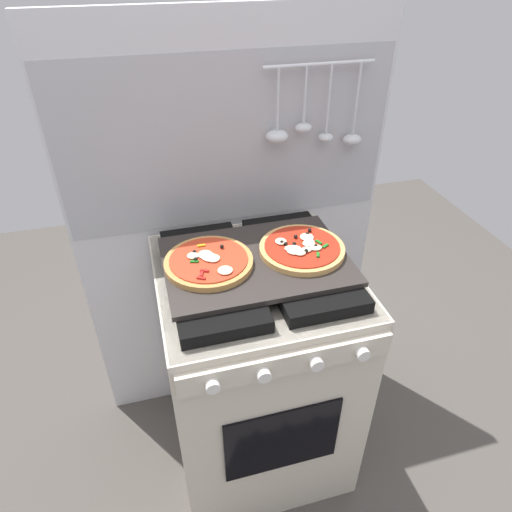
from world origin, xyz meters
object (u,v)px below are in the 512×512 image
object	(u,v)px
stove	(256,366)
pizza_left	(209,262)
baking_tray	(256,261)
pizza_right	(302,248)

from	to	relation	value
stove	pizza_left	xyz separation A→B (m)	(-0.14, 0.01, 0.48)
pizza_left	stove	bearing A→B (deg)	-3.31
stove	baking_tray	bearing A→B (deg)	90.00
pizza_right	baking_tray	bearing A→B (deg)	-179.77
stove	pizza_left	distance (m)	0.50
baking_tray	pizza_right	xyz separation A→B (m)	(0.14, 0.00, 0.02)
stove	pizza_right	size ratio (longest dim) A/B	3.50
baking_tray	pizza_left	xyz separation A→B (m)	(-0.14, 0.01, 0.02)
stove	pizza_right	world-z (taller)	pizza_right
stove	baking_tray	distance (m)	0.46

